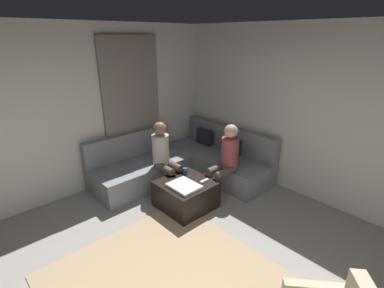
{
  "coord_description": "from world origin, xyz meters",
  "views": [
    {
      "loc": [
        1.48,
        -1.26,
        2.5
      ],
      "look_at": [
        -1.63,
        1.63,
        0.85
      ],
      "focal_mm": 26.38,
      "sensor_mm": 36.0,
      "label": 1
    }
  ],
  "objects_px": {
    "sectional_couch": "(185,163)",
    "ottoman": "(186,194)",
    "game_remote": "(204,181)",
    "coffee_mug": "(185,171)",
    "person_on_couch_side": "(164,155)",
    "person_on_couch_back": "(226,158)"
  },
  "relations": [
    {
      "from": "game_remote",
      "to": "person_on_couch_back",
      "type": "distance_m",
      "value": 0.53
    },
    {
      "from": "sectional_couch",
      "to": "person_on_couch_side",
      "type": "height_order",
      "value": "person_on_couch_side"
    },
    {
      "from": "sectional_couch",
      "to": "ottoman",
      "type": "xyz_separation_m",
      "value": [
        0.74,
        -0.65,
        -0.07
      ]
    },
    {
      "from": "sectional_couch",
      "to": "game_remote",
      "type": "distance_m",
      "value": 1.03
    },
    {
      "from": "person_on_couch_side",
      "to": "game_remote",
      "type": "bearing_deg",
      "value": 101.44
    },
    {
      "from": "person_on_couch_back",
      "to": "person_on_couch_side",
      "type": "distance_m",
      "value": 1.0
    },
    {
      "from": "game_remote",
      "to": "person_on_couch_side",
      "type": "relative_size",
      "value": 0.12
    },
    {
      "from": "sectional_couch",
      "to": "ottoman",
      "type": "relative_size",
      "value": 3.36
    },
    {
      "from": "sectional_couch",
      "to": "game_remote",
      "type": "bearing_deg",
      "value": -24.89
    },
    {
      "from": "person_on_couch_back",
      "to": "coffee_mug",
      "type": "bearing_deg",
      "value": 52.88
    },
    {
      "from": "coffee_mug",
      "to": "game_remote",
      "type": "relative_size",
      "value": 0.63
    },
    {
      "from": "game_remote",
      "to": "ottoman",
      "type": "bearing_deg",
      "value": -129.29
    },
    {
      "from": "sectional_couch",
      "to": "person_on_couch_side",
      "type": "xyz_separation_m",
      "value": [
        0.15,
        -0.58,
        0.38
      ]
    },
    {
      "from": "ottoman",
      "to": "coffee_mug",
      "type": "relative_size",
      "value": 8.0
    },
    {
      "from": "ottoman",
      "to": "person_on_couch_back",
      "type": "distance_m",
      "value": 0.85
    },
    {
      "from": "game_remote",
      "to": "person_on_couch_back",
      "type": "relative_size",
      "value": 0.12
    },
    {
      "from": "person_on_couch_side",
      "to": "ottoman",
      "type": "bearing_deg",
      "value": 83.89
    },
    {
      "from": "coffee_mug",
      "to": "person_on_couch_back",
      "type": "bearing_deg",
      "value": 52.88
    },
    {
      "from": "game_remote",
      "to": "coffee_mug",
      "type": "bearing_deg",
      "value": -174.29
    },
    {
      "from": "game_remote",
      "to": "sectional_couch",
      "type": "bearing_deg",
      "value": 155.11
    },
    {
      "from": "person_on_couch_back",
      "to": "sectional_couch",
      "type": "bearing_deg",
      "value": 3.44
    },
    {
      "from": "person_on_couch_back",
      "to": "person_on_couch_side",
      "type": "bearing_deg",
      "value": 39.73
    }
  ]
}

